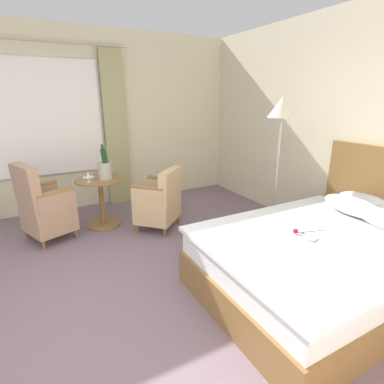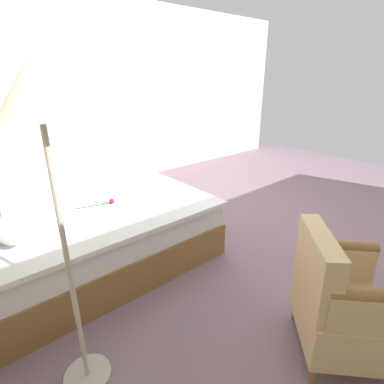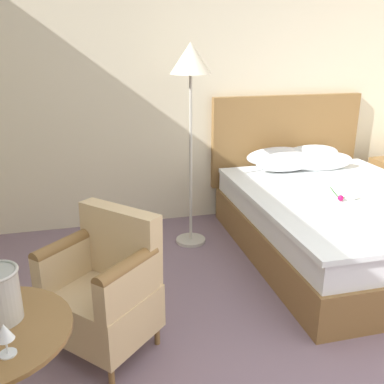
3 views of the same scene
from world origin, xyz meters
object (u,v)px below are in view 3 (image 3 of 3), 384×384
Objects in this scene: floor_lamp_brass at (191,75)px; wine_glass_near_edge at (4,333)px; armchair_by_window at (105,288)px; bed at (333,214)px.

wine_glass_near_edge is (-1.25, -2.18, -0.75)m from floor_lamp_brass.
bed is at bearing 22.62° from armchair_by_window.
bed is 16.72× the size of wine_glass_near_edge.
floor_lamp_brass is (-1.21, 0.45, 1.21)m from bed.
floor_lamp_brass is at bearing 159.58° from bed.
wine_glass_near_edge is (-2.46, -1.73, 0.46)m from bed.
armchair_by_window is (0.38, 0.87, -0.39)m from wine_glass_near_edge.
armchair_by_window is (-2.08, -0.87, 0.07)m from bed.
wine_glass_near_edge is at bearing -144.85° from bed.
wine_glass_near_edge is 1.03m from armchair_by_window.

